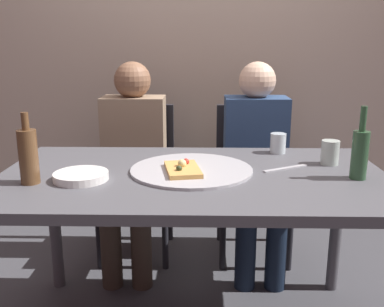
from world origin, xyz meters
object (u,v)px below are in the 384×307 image
(pizza_slice_last, at_px, (183,169))
(chair_right, at_px, (253,171))
(dining_table, at_px, (193,191))
(beer_bottle, at_px, (360,153))
(tumbler_far, at_px, (278,143))
(chair_left, at_px, (137,170))
(plate_stack, at_px, (81,176))
(guest_in_sweater, at_px, (133,156))
(guest_in_beanie, at_px, (257,157))
(wine_bottle, at_px, (28,155))
(table_knife, at_px, (286,168))
(pizza_tray, at_px, (191,170))
(tumbler_near, at_px, (330,152))

(pizza_slice_last, relative_size, chair_right, 0.27)
(dining_table, xyz_separation_m, beer_bottle, (0.65, -0.06, 0.18))
(tumbler_far, bearing_deg, chair_left, 146.75)
(tumbler_far, xyz_separation_m, plate_stack, (-0.84, -0.44, -0.03))
(guest_in_sweater, distance_m, guest_in_beanie, 0.71)
(wine_bottle, xyz_separation_m, table_knife, (1.00, 0.21, -0.11))
(pizza_tray, distance_m, chair_left, 0.92)
(pizza_slice_last, height_order, guest_in_sweater, guest_in_sweater)
(tumbler_near, distance_m, guest_in_sweater, 1.11)
(wine_bottle, distance_m, guest_in_beanie, 1.29)
(chair_right, bearing_deg, wine_bottle, 45.68)
(beer_bottle, distance_m, tumbler_near, 0.22)
(chair_right, height_order, guest_in_beanie, guest_in_beanie)
(wine_bottle, xyz_separation_m, tumbler_far, (1.02, 0.49, -0.06))
(wine_bottle, distance_m, tumbler_far, 1.13)
(pizza_slice_last, height_order, tumbler_near, tumbler_near)
(pizza_slice_last, xyz_separation_m, plate_stack, (-0.39, -0.08, -0.01))
(tumbler_near, bearing_deg, pizza_slice_last, -165.76)
(tumbler_far, bearing_deg, dining_table, -139.43)
(chair_right, bearing_deg, table_knife, 93.03)
(pizza_tray, relative_size, guest_in_beanie, 0.43)
(chair_left, distance_m, guest_in_beanie, 0.74)
(dining_table, height_order, wine_bottle, wine_bottle)
(pizza_tray, bearing_deg, chair_left, 113.41)
(pizza_tray, relative_size, chair_left, 0.56)
(dining_table, bearing_deg, wine_bottle, -167.06)
(chair_right, bearing_deg, tumbler_far, 96.15)
(chair_left, bearing_deg, beer_bottle, 138.18)
(beer_bottle, height_order, chair_left, beer_bottle)
(wine_bottle, bearing_deg, pizza_tray, 15.66)
(chair_left, bearing_deg, guest_in_sweater, 90.00)
(plate_stack, relative_size, guest_in_beanie, 0.18)
(tumbler_far, height_order, chair_right, chair_right)
(pizza_tray, distance_m, chair_right, 0.92)
(beer_bottle, bearing_deg, plate_stack, -177.80)
(tumbler_near, bearing_deg, wine_bottle, -166.56)
(pizza_slice_last, height_order, chair_left, chair_left)
(wine_bottle, relative_size, beer_bottle, 0.95)
(pizza_slice_last, distance_m, tumbler_near, 0.66)
(dining_table, distance_m, plate_stack, 0.45)
(dining_table, relative_size, chair_left, 1.76)
(pizza_tray, bearing_deg, table_knife, 5.72)
(dining_table, relative_size, chair_right, 1.76)
(pizza_tray, bearing_deg, guest_in_sweater, 118.00)
(guest_in_beanie, bearing_deg, pizza_slice_last, 61.09)
(chair_left, bearing_deg, chair_right, -180.00)
(pizza_tray, distance_m, tumbler_far, 0.52)
(plate_stack, distance_m, chair_right, 1.25)
(chair_right, bearing_deg, pizza_tray, 66.42)
(pizza_tray, relative_size, pizza_slice_last, 2.12)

